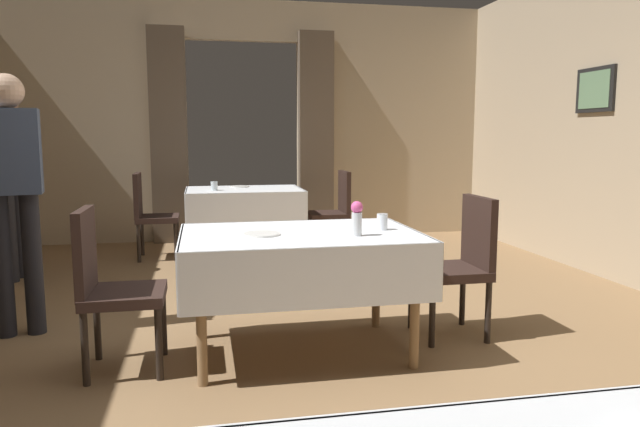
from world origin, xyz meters
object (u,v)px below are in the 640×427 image
object	(u,v)px
glass_far_b	(214,186)
person_waiter_by_doorway	(12,183)
flower_vase_mid	(357,217)
chair_far_right	(334,208)
plate_mid_c	(262,234)
person_diner_standing_aside	(10,169)
chair_mid_right	(461,259)
plate_far_a	(240,186)
chair_mid_left	(109,282)
dining_table_mid	(300,249)
glass_mid_b	(382,222)
dining_table_far	(244,199)
chair_far_left	(150,211)

from	to	relation	value
glass_far_b	person_waiter_by_doorway	size ratio (longest dim) A/B	0.06
flower_vase_mid	person_waiter_by_doorway	size ratio (longest dim) A/B	0.12
chair_far_right	plate_mid_c	world-z (taller)	chair_far_right
glass_far_b	person_diner_standing_aside	size ratio (longest dim) A/B	0.06
chair_mid_right	plate_mid_c	bearing A→B (deg)	-173.07
plate_far_a	chair_mid_left	bearing A→B (deg)	-105.95
dining_table_mid	chair_mid_left	bearing A→B (deg)	-176.37
plate_mid_c	dining_table_mid	bearing A→B (deg)	12.26
glass_mid_b	plate_far_a	size ratio (longest dim) A/B	0.47
dining_table_far	dining_table_mid	bearing A→B (deg)	-87.56
dining_table_mid	plate_far_a	distance (m)	3.22
person_waiter_by_doorway	chair_far_left	bearing A→B (deg)	74.86
chair_mid_left	chair_far_left	distance (m)	3.14
chair_far_right	person_waiter_by_doorway	distance (m)	3.56
person_diner_standing_aside	flower_vase_mid	bearing A→B (deg)	-44.37
chair_mid_left	person_diner_standing_aside	distance (m)	2.73
chair_mid_right	person_waiter_by_doorway	size ratio (longest dim) A/B	0.54
chair_far_right	flower_vase_mid	bearing A→B (deg)	-100.41
glass_mid_b	dining_table_far	bearing A→B (deg)	102.03
chair_far_right	glass_mid_b	world-z (taller)	chair_far_right
plate_far_a	person_waiter_by_doorway	bearing A→B (deg)	-122.75
chair_far_left	plate_far_a	world-z (taller)	chair_far_left
dining_table_mid	flower_vase_mid	xyz separation A→B (m)	(0.30, -0.19, 0.21)
chair_far_left	person_diner_standing_aside	distance (m)	1.45
plate_far_a	person_diner_standing_aside	distance (m)	2.31
glass_mid_b	flower_vase_mid	bearing A→B (deg)	-139.67
chair_mid_right	dining_table_far	bearing A→B (deg)	113.14
person_diner_standing_aside	chair_mid_left	bearing A→B (deg)	-63.78
glass_far_b	dining_table_mid	bearing A→B (deg)	-81.00
chair_far_left	person_waiter_by_doorway	world-z (taller)	person_waiter_by_doorway
dining_table_mid	glass_mid_b	bearing A→B (deg)	-1.35
person_diner_standing_aside	chair_far_right	bearing A→B (deg)	11.60
dining_table_far	chair_far_left	world-z (taller)	chair_far_left
chair_mid_left	chair_far_left	bearing A→B (deg)	90.72
chair_mid_right	plate_far_a	world-z (taller)	chair_mid_right
dining_table_far	chair_mid_right	world-z (taller)	chair_mid_right
chair_far_left	glass_mid_b	distance (m)	3.51
chair_mid_left	flower_vase_mid	world-z (taller)	flower_vase_mid
dining_table_mid	chair_far_left	distance (m)	3.28
chair_far_left	flower_vase_mid	size ratio (longest dim) A/B	4.59
glass_mid_b	person_diner_standing_aside	xyz separation A→B (m)	(-2.79, 2.35, 0.22)
chair_far_right	chair_far_left	distance (m)	2.02
chair_far_left	plate_mid_c	xyz separation A→B (m)	(0.90, -3.13, 0.24)
flower_vase_mid	person_diner_standing_aside	xyz separation A→B (m)	(-2.58, 2.53, 0.16)
flower_vase_mid	chair_far_right	bearing A→B (deg)	79.59
chair_mid_left	person_waiter_by_doorway	xyz separation A→B (m)	(-0.69, 0.75, 0.51)
chair_far_left	glass_far_b	size ratio (longest dim) A/B	9.77
dining_table_mid	person_diner_standing_aside	xyz separation A→B (m)	(-2.28, 2.34, 0.38)
dining_table_mid	chair_mid_left	world-z (taller)	chair_mid_left
chair_mid_left	plate_mid_c	world-z (taller)	chair_mid_left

